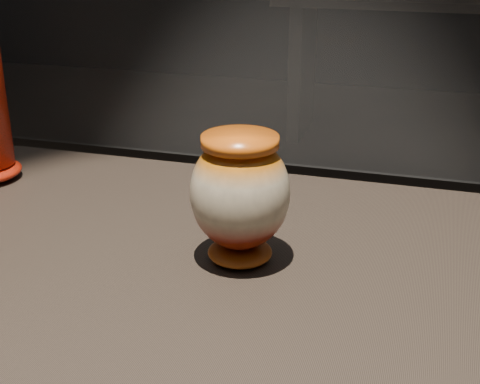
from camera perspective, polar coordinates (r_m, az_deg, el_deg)
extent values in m
cube|color=black|center=(0.91, -6.75, -7.92)|extent=(2.00, 0.80, 0.05)
ellipsoid|color=maroon|center=(0.91, 0.00, -5.13)|extent=(0.12, 0.12, 0.02)
ellipsoid|color=beige|center=(0.87, 0.00, -0.06)|extent=(0.17, 0.17, 0.15)
cylinder|color=orange|center=(0.85, 0.00, 4.37)|extent=(0.13, 0.13, 0.01)
cube|color=black|center=(4.28, 17.17, 15.22)|extent=(2.00, 0.60, 0.05)
cube|color=black|center=(4.43, 5.32, 10.39)|extent=(0.08, 0.50, 0.85)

